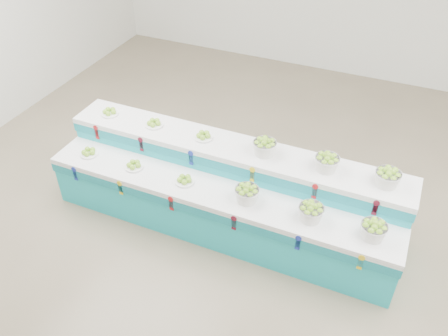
{
  "coord_description": "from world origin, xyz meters",
  "views": [
    {
      "loc": [
        1.14,
        -3.93,
        4.38
      ],
      "look_at": [
        -0.64,
        0.15,
        0.87
      ],
      "focal_mm": 37.61,
      "sensor_mm": 36.0,
      "label": 1
    }
  ],
  "objects": [
    {
      "name": "plate_upper_mid",
      "position": [
        -1.75,
        0.42,
        1.07
      ],
      "size": [
        0.24,
        0.24,
        0.09
      ],
      "primitive_type": "cylinder",
      "rotation": [
        0.0,
        0.0,
        -0.0
      ],
      "color": "white",
      "rests_on": "display_stand"
    },
    {
      "name": "plate_upper_left",
      "position": [
        -2.44,
        0.43,
        1.07
      ],
      "size": [
        0.24,
        0.24,
        0.09
      ],
      "primitive_type": "cylinder",
      "rotation": [
        0.0,
        0.0,
        -0.0
      ],
      "color": "white",
      "rests_on": "display_stand"
    },
    {
      "name": "basket_lower_left",
      "position": [
        -0.23,
        -0.13,
        0.83
      ],
      "size": [
        0.29,
        0.29,
        0.21
      ],
      "primitive_type": null,
      "rotation": [
        0.0,
        0.0,
        -0.0
      ],
      "color": "silver",
      "rests_on": "display_stand"
    },
    {
      "name": "display_stand",
      "position": [
        -0.64,
        0.15,
        0.51
      ],
      "size": [
        4.45,
        1.15,
        1.02
      ],
      "primitive_type": null,
      "rotation": [
        0.0,
        0.0,
        -0.0
      ],
      "color": "#1FB7C6",
      "rests_on": "ground"
    },
    {
      "name": "basket_lower_mid",
      "position": [
        0.52,
        -0.13,
        0.83
      ],
      "size": [
        0.29,
        0.29,
        0.21
      ],
      "primitive_type": null,
      "rotation": [
        0.0,
        0.0,
        -0.0
      ],
      "color": "silver",
      "rests_on": "display_stand"
    },
    {
      "name": "plate_lower_right",
      "position": [
        -1.04,
        -0.13,
        0.77
      ],
      "size": [
        0.24,
        0.24,
        0.09
      ],
      "primitive_type": "cylinder",
      "rotation": [
        0.0,
        0.0,
        -0.0
      ],
      "color": "white",
      "rests_on": "display_stand"
    },
    {
      "name": "plate_lower_left",
      "position": [
        -2.44,
        -0.12,
        0.77
      ],
      "size": [
        0.24,
        0.24,
        0.09
      ],
      "primitive_type": "cylinder",
      "rotation": [
        0.0,
        0.0,
        -0.0
      ],
      "color": "white",
      "rests_on": "display_stand"
    },
    {
      "name": "basket_upper_left",
      "position": [
        -0.23,
        0.42,
        1.13
      ],
      "size": [
        0.29,
        0.29,
        0.21
      ],
      "primitive_type": null,
      "rotation": [
        0.0,
        0.0,
        -0.0
      ],
      "color": "silver",
      "rests_on": "display_stand"
    },
    {
      "name": "basket_upper_right",
      "position": [
        1.2,
        0.42,
        1.13
      ],
      "size": [
        0.29,
        0.29,
        0.21
      ],
      "primitive_type": null,
      "rotation": [
        0.0,
        0.0,
        -0.0
      ],
      "color": "silver",
      "rests_on": "display_stand"
    },
    {
      "name": "plate_lower_mid",
      "position": [
        -1.75,
        -0.13,
        0.77
      ],
      "size": [
        0.24,
        0.24,
        0.09
      ],
      "primitive_type": "cylinder",
      "rotation": [
        0.0,
        0.0,
        -0.0
      ],
      "color": "white",
      "rests_on": "display_stand"
    },
    {
      "name": "plate_upper_right",
      "position": [
        -1.04,
        0.42,
        1.07
      ],
      "size": [
        0.24,
        0.24,
        0.09
      ],
      "primitive_type": "cylinder",
      "rotation": [
        0.0,
        0.0,
        -0.0
      ],
      "color": "white",
      "rests_on": "display_stand"
    },
    {
      "name": "basket_lower_right",
      "position": [
        1.2,
        -0.14,
        0.83
      ],
      "size": [
        0.29,
        0.29,
        0.21
      ],
      "primitive_type": null,
      "rotation": [
        0.0,
        0.0,
        -0.0
      ],
      "color": "silver",
      "rests_on": "display_stand"
    },
    {
      "name": "basket_upper_mid",
      "position": [
        0.53,
        0.42,
        1.13
      ],
      "size": [
        0.29,
        0.29,
        0.21
      ],
      "primitive_type": null,
      "rotation": [
        0.0,
        0.0,
        -0.0
      ],
      "color": "silver",
      "rests_on": "display_stand"
    },
    {
      "name": "ground",
      "position": [
        0.0,
        0.0,
        0.0
      ],
      "size": [
        10.0,
        10.0,
        0.0
      ],
      "primitive_type": "plane",
      "color": "#736450",
      "rests_on": "ground"
    }
  ]
}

